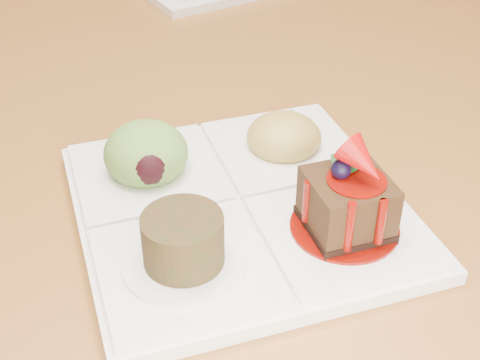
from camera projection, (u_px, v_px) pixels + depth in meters
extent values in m
plane|color=brown|center=(199.00, 355.00, 1.37)|extent=(6.00, 6.00, 0.00)
cube|color=#915B25|center=(181.00, 15.00, 0.95)|extent=(1.00, 1.80, 0.04)
cylinder|color=#915B25|center=(290.00, 19.00, 1.92)|extent=(0.06, 0.06, 0.71)
cylinder|color=black|center=(466.00, 271.00, 1.26)|extent=(0.04, 0.04, 0.44)
cube|color=white|center=(240.00, 209.00, 0.54)|extent=(0.28, 0.28, 0.01)
cube|color=white|center=(344.00, 232.00, 0.50)|extent=(0.13, 0.13, 0.01)
cube|color=white|center=(185.00, 267.00, 0.47)|extent=(0.13, 0.13, 0.01)
cube|color=white|center=(148.00, 173.00, 0.57)|extent=(0.13, 0.13, 0.01)
cube|color=white|center=(283.00, 148.00, 0.60)|extent=(0.13, 0.13, 0.01)
cylinder|color=#660903|center=(344.00, 227.00, 0.50)|extent=(0.08, 0.08, 0.00)
cube|color=black|center=(345.00, 224.00, 0.50)|extent=(0.06, 0.06, 0.01)
cube|color=black|center=(347.00, 200.00, 0.49)|extent=(0.06, 0.06, 0.04)
cylinder|color=#660903|center=(350.00, 179.00, 0.48)|extent=(0.04, 0.04, 0.00)
sphere|color=black|center=(341.00, 169.00, 0.47)|extent=(0.01, 0.01, 0.01)
cone|color=#A70C0A|center=(363.00, 162.00, 0.46)|extent=(0.04, 0.05, 0.04)
cube|color=#104214|center=(348.00, 163.00, 0.48)|extent=(0.02, 0.02, 0.01)
cube|color=#104214|center=(339.00, 163.00, 0.48)|extent=(0.01, 0.02, 0.01)
cylinder|color=#660903|center=(349.00, 227.00, 0.46)|extent=(0.01, 0.01, 0.04)
cylinder|color=#660903|center=(381.00, 222.00, 0.47)|extent=(0.01, 0.01, 0.04)
cylinder|color=#660903|center=(307.00, 201.00, 0.49)|extent=(0.01, 0.01, 0.04)
cylinder|color=white|center=(184.00, 262.00, 0.47)|extent=(0.09, 0.09, 0.00)
cylinder|color=#452213|center=(183.00, 240.00, 0.46)|extent=(0.06, 0.06, 0.04)
cylinder|color=#451C0E|center=(182.00, 225.00, 0.45)|extent=(0.05, 0.05, 0.00)
ellipsoid|color=#5F8F3A|center=(146.00, 153.00, 0.56)|extent=(0.07, 0.07, 0.05)
ellipsoid|color=black|center=(150.00, 168.00, 0.54)|extent=(0.04, 0.03, 0.03)
ellipsoid|color=#A2933A|center=(284.00, 137.00, 0.59)|extent=(0.07, 0.07, 0.04)
cube|color=#B8460D|center=(300.00, 128.00, 0.60)|extent=(0.02, 0.02, 0.01)
cube|color=#3D781A|center=(288.00, 121.00, 0.60)|extent=(0.02, 0.02, 0.01)
cube|color=#B8460D|center=(277.00, 126.00, 0.60)|extent=(0.02, 0.02, 0.02)
cube|color=#3D781A|center=(270.00, 130.00, 0.59)|extent=(0.02, 0.02, 0.02)
cube|color=#B8460D|center=(272.00, 137.00, 0.58)|extent=(0.02, 0.02, 0.02)
cube|color=#3D781A|center=(281.00, 140.00, 0.58)|extent=(0.02, 0.02, 0.02)
cube|color=#B8460D|center=(295.00, 140.00, 0.58)|extent=(0.02, 0.02, 0.01)
cube|color=#3D781A|center=(303.00, 136.00, 0.59)|extent=(0.02, 0.02, 0.01)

